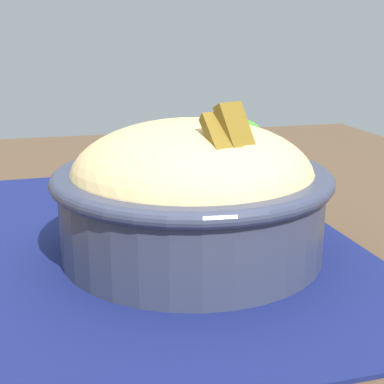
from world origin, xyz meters
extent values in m
cube|color=#4C3826|center=(0.00, 0.00, 0.71)|extent=(1.07, 0.91, 0.03)
cylinder|color=#412F20|center=(0.47, -0.40, 0.35)|extent=(0.04, 0.04, 0.70)
cube|color=#11194C|center=(0.02, -0.01, 0.73)|extent=(0.46, 0.31, 0.00)
cylinder|color=#2D3347|center=(-0.02, -0.02, 0.77)|extent=(0.21, 0.21, 0.07)
torus|color=#2D3347|center=(-0.02, -0.02, 0.79)|extent=(0.22, 0.22, 0.01)
ellipsoid|color=tan|center=(-0.02, -0.02, 0.80)|extent=(0.23, 0.23, 0.09)
sphere|color=#337824|center=(-0.01, -0.06, 0.82)|extent=(0.03, 0.03, 0.03)
sphere|color=#337824|center=(0.00, 0.00, 0.82)|extent=(0.03, 0.03, 0.03)
cylinder|color=orange|center=(-0.07, -0.02, 0.82)|extent=(0.01, 0.03, 0.01)
cube|color=brown|center=(-0.07, -0.03, 0.83)|extent=(0.05, 0.03, 0.04)
cube|color=brown|center=(-0.07, -0.04, 0.83)|extent=(0.04, 0.03, 0.05)
cube|color=silver|center=(0.12, -0.05, 0.73)|extent=(0.02, 0.06, 0.00)
cube|color=silver|center=(0.11, -0.02, 0.73)|extent=(0.01, 0.01, 0.00)
cube|color=silver|center=(0.11, 0.00, 0.73)|extent=(0.02, 0.03, 0.00)
cube|color=silver|center=(0.12, 0.03, 0.73)|extent=(0.00, 0.02, 0.00)
cube|color=silver|center=(0.11, 0.03, 0.73)|extent=(0.00, 0.02, 0.00)
cube|color=silver|center=(0.11, 0.03, 0.73)|extent=(0.00, 0.02, 0.00)
cube|color=silver|center=(0.10, 0.03, 0.73)|extent=(0.00, 0.02, 0.00)
camera|label=1|loc=(-0.43, 0.09, 0.91)|focal=52.75mm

